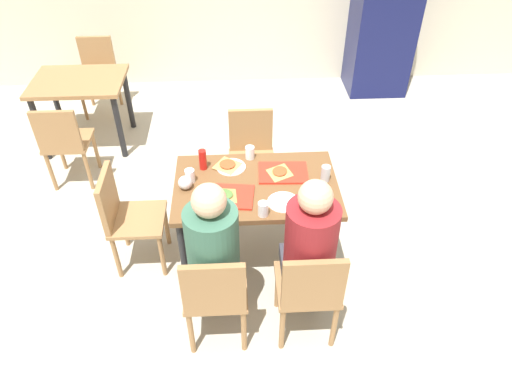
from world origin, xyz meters
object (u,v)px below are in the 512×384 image
object	(u,v)px
paper_plate_center	(231,167)
condiment_bottle	(203,160)
tray_red_far	(283,173)
background_chair_near	(64,140)
drink_fridge	(384,13)
tray_red_near	(227,196)
foil_bundle	(185,183)
chair_near_right	(309,289)
pizza_slice_a	(225,194)
background_chair_far	(98,70)
paper_plate_near_edge	(283,202)
pizza_slice_b	(280,172)
pizza_slice_c	(227,165)
person_in_red	(213,249)
plastic_cup_a	(250,153)
plastic_cup_b	(263,209)
background_table	(80,91)
chair_far_side	(251,151)
soda_can	(326,173)
chair_left_end	(125,214)
main_table	(256,195)
plastic_cup_c	(190,176)
chair_near_left	(215,293)
person_in_brown_jacket	(309,245)

from	to	relation	value
paper_plate_center	condiment_bottle	distance (m)	0.22
tray_red_far	background_chair_near	size ratio (longest dim) A/B	0.43
drink_fridge	tray_red_near	bearing A→B (deg)	-122.01
foil_bundle	chair_near_right	bearing A→B (deg)	-43.32
tray_red_far	drink_fridge	size ratio (longest dim) A/B	0.19
pizza_slice_a	background_chair_far	world-z (taller)	background_chair_far
paper_plate_near_edge	pizza_slice_b	xyz separation A→B (m)	(0.00, 0.32, 0.02)
tray_red_near	pizza_slice_c	distance (m)	0.36
person_in_red	plastic_cup_a	world-z (taller)	person_in_red
plastic_cup_b	background_chair_near	distance (m)	2.20
pizza_slice_a	plastic_cup_b	bearing A→B (deg)	-37.86
tray_red_far	paper_plate_near_edge	size ratio (longest dim) A/B	1.64
background_table	chair_far_side	bearing A→B (deg)	-30.49
plastic_cup_b	background_chair_near	world-z (taller)	background_chair_near
condiment_bottle	pizza_slice_b	bearing A→B (deg)	-10.56
chair_near_right	foil_bundle	size ratio (longest dim) A/B	8.45
plastic_cup_b	soda_can	size ratio (longest dim) A/B	0.82
chair_left_end	condiment_bottle	xyz separation A→B (m)	(0.59, 0.21, 0.32)
tray_red_far	paper_plate_near_edge	distance (m)	0.33
tray_red_far	main_table	bearing A→B (deg)	-150.79
main_table	pizza_slice_a	bearing A→B (deg)	-148.72
pizza_slice_a	pizza_slice_c	distance (m)	0.36
paper_plate_near_edge	plastic_cup_c	distance (m)	0.70
chair_near_left	tray_red_near	bearing A→B (deg)	82.07
paper_plate_center	soda_can	xyz separation A→B (m)	(0.68, -0.19, 0.06)
soda_can	chair_left_end	bearing A→B (deg)	-179.25
main_table	soda_can	distance (m)	0.52
plastic_cup_a	drink_fridge	world-z (taller)	drink_fridge
soda_can	background_table	distance (m)	2.79
person_in_brown_jacket	soda_can	world-z (taller)	person_in_brown_jacket
background_chair_near	pizza_slice_c	bearing A→B (deg)	-28.39
drink_fridge	background_table	xyz separation A→B (m)	(-3.34, -1.09, -0.34)
chair_left_end	background_chair_near	distance (m)	1.24
plastic_cup_c	drink_fridge	bearing A→B (deg)	52.67
person_in_red	condiment_bottle	xyz separation A→B (m)	(-0.09, 0.84, 0.07)
person_in_red	tray_red_near	bearing A→B (deg)	79.86
person_in_brown_jacket	tray_red_far	distance (m)	0.75
tray_red_far	plastic_cup_b	size ratio (longest dim) A/B	3.60
person_in_red	chair_left_end	bearing A→B (deg)	137.22
chair_far_side	plastic_cup_b	world-z (taller)	chair_far_side
plastic_cup_c	person_in_brown_jacket	bearing A→B (deg)	-41.87
chair_near_left	plastic_cup_c	xyz separation A→B (m)	(-0.18, 0.82, 0.29)
main_table	paper_plate_center	bearing A→B (deg)	129.90
tray_red_near	drink_fridge	size ratio (longest dim) A/B	0.19
plastic_cup_b	soda_can	distance (m)	0.58
chair_left_end	pizza_slice_c	size ratio (longest dim) A/B	4.04
tray_red_near	plastic_cup_b	bearing A→B (deg)	-39.20
main_table	chair_far_side	distance (m)	0.78
person_in_brown_jacket	paper_plate_near_edge	bearing A→B (deg)	105.76
chair_near_left	pizza_slice_a	xyz separation A→B (m)	(0.08, 0.63, 0.26)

